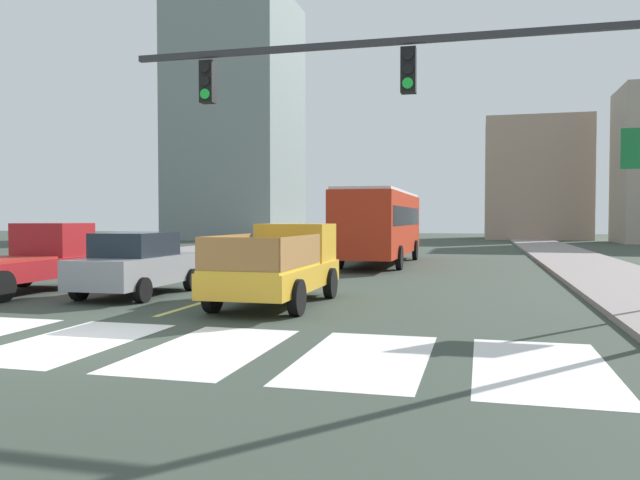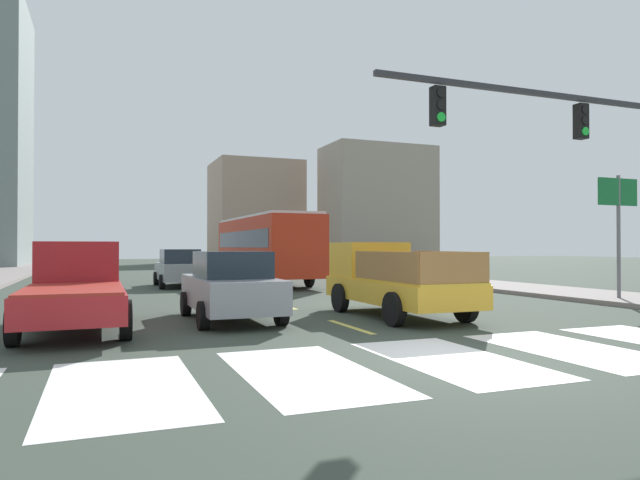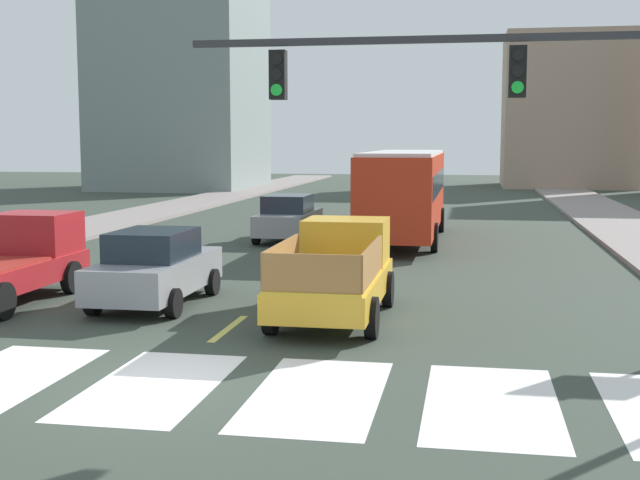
% 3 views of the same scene
% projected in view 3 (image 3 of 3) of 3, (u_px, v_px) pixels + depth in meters
% --- Properties ---
extents(ground_plane, '(160.00, 160.00, 0.00)m').
position_uv_depth(ground_plane, '(155.00, 385.00, 12.90)').
color(ground_plane, '#374137').
extents(sidewalk_left, '(3.78, 110.00, 0.15)m').
position_uv_depth(sidewalk_left, '(50.00, 236.00, 32.45)').
color(sidewalk_left, gray).
rests_on(sidewalk_left, ground).
extents(crosswalk_stripe_2, '(1.89, 3.83, 0.01)m').
position_uv_depth(crosswalk_stripe_2, '(3.00, 377.00, 13.34)').
color(crosswalk_stripe_2, white).
rests_on(crosswalk_stripe_2, ground).
extents(crosswalk_stripe_3, '(1.89, 3.83, 0.01)m').
position_uv_depth(crosswalk_stripe_3, '(155.00, 385.00, 12.90)').
color(crosswalk_stripe_3, white).
rests_on(crosswalk_stripe_3, ground).
extents(crosswalk_stripe_4, '(1.89, 3.83, 0.01)m').
position_uv_depth(crosswalk_stripe_4, '(317.00, 394.00, 12.45)').
color(crosswalk_stripe_4, white).
rests_on(crosswalk_stripe_4, ground).
extents(crosswalk_stripe_5, '(1.89, 3.83, 0.01)m').
position_uv_depth(crosswalk_stripe_5, '(492.00, 403.00, 12.01)').
color(crosswalk_stripe_5, white).
rests_on(crosswalk_stripe_5, ground).
extents(lane_dash_0, '(0.16, 2.40, 0.01)m').
position_uv_depth(lane_dash_0, '(229.00, 328.00, 16.81)').
color(lane_dash_0, '#D1C854').
rests_on(lane_dash_0, ground).
extents(lane_dash_1, '(0.16, 2.40, 0.01)m').
position_uv_depth(lane_dash_1, '(284.00, 286.00, 21.69)').
color(lane_dash_1, '#D1C854').
rests_on(lane_dash_1, ground).
extents(lane_dash_2, '(0.16, 2.40, 0.01)m').
position_uv_depth(lane_dash_2, '(318.00, 259.00, 26.58)').
color(lane_dash_2, '#D1C854').
rests_on(lane_dash_2, ground).
extents(lane_dash_3, '(0.16, 2.40, 0.01)m').
position_uv_depth(lane_dash_3, '(342.00, 241.00, 31.47)').
color(lane_dash_3, '#D1C854').
rests_on(lane_dash_3, ground).
extents(lane_dash_4, '(0.16, 2.40, 0.01)m').
position_uv_depth(lane_dash_4, '(360.00, 227.00, 36.35)').
color(lane_dash_4, '#D1C854').
rests_on(lane_dash_4, ground).
extents(lane_dash_5, '(0.16, 2.40, 0.01)m').
position_uv_depth(lane_dash_5, '(373.00, 217.00, 41.24)').
color(lane_dash_5, '#D1C854').
rests_on(lane_dash_5, ground).
extents(lane_dash_6, '(0.16, 2.40, 0.01)m').
position_uv_depth(lane_dash_6, '(383.00, 209.00, 46.13)').
color(lane_dash_6, '#D1C854').
rests_on(lane_dash_6, ground).
extents(lane_dash_7, '(0.16, 2.40, 0.01)m').
position_uv_depth(lane_dash_7, '(392.00, 202.00, 51.01)').
color(lane_dash_7, '#D1C854').
rests_on(lane_dash_7, ground).
extents(pickup_stakebed, '(2.18, 5.20, 1.96)m').
position_uv_depth(pickup_stakebed, '(337.00, 272.00, 17.98)').
color(pickup_stakebed, gold).
rests_on(pickup_stakebed, ground).
extents(pickup_dark, '(2.18, 5.20, 1.96)m').
position_uv_depth(pickup_dark, '(11.00, 261.00, 19.67)').
color(pickup_dark, '#A51D22').
rests_on(pickup_dark, ground).
extents(city_bus, '(2.72, 10.80, 3.32)m').
position_uv_depth(city_bus, '(405.00, 189.00, 31.11)').
color(city_bus, red).
rests_on(city_bus, ground).
extents(sedan_near_left, '(2.02, 4.40, 1.72)m').
position_uv_depth(sedan_near_left, '(288.00, 218.00, 31.33)').
color(sedan_near_left, gray).
rests_on(sedan_near_left, ground).
extents(sedan_near_right, '(2.02, 4.40, 1.72)m').
position_uv_depth(sedan_near_right, '(155.00, 267.00, 19.13)').
color(sedan_near_right, gray).
rests_on(sedan_near_right, ground).
extents(traffic_signal_gantry, '(10.17, 0.27, 6.00)m').
position_uv_depth(traffic_signal_gantry, '(593.00, 109.00, 13.68)').
color(traffic_signal_gantry, '#2D2D33').
rests_on(traffic_signal_gantry, ground).
extents(tower_tall_centre, '(11.20, 11.89, 24.24)m').
position_uv_depth(tower_tall_centre, '(180.00, 29.00, 64.20)').
color(tower_tall_centre, gray).
rests_on(tower_tall_centre, ground).
extents(block_mid_left, '(9.92, 9.39, 12.00)m').
position_uv_depth(block_mid_left, '(567.00, 111.00, 67.20)').
color(block_mid_left, tan).
rests_on(block_mid_left, ground).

